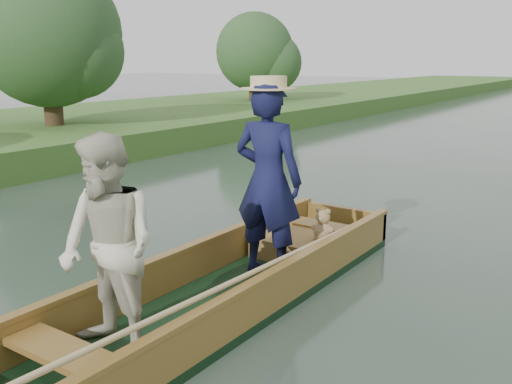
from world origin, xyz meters
The scene contains 3 objects.
ground centered at (0.00, 0.00, 0.00)m, with size 120.00×120.00×0.00m, color #283D30.
trees_far centered at (-8.98, 8.88, 2.48)m, with size 3.96×12.73×4.42m.
punt centered at (-0.01, -0.04, 0.62)m, with size 1.12×5.00×1.99m.
Camera 1 is at (2.95, -3.67, 2.17)m, focal length 40.00 mm.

